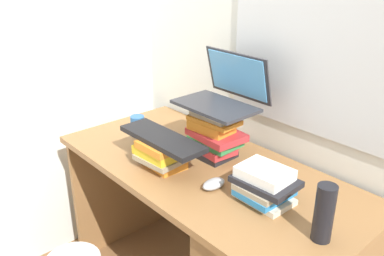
# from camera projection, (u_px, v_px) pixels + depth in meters

# --- Properties ---
(wall_back) EXTENTS (6.00, 0.06, 2.60)m
(wall_back) POSITION_uv_depth(u_px,v_px,m) (272.00, 28.00, 1.78)
(wall_back) COLOR silver
(wall_back) RESTS_ON ground
(wall_left) EXTENTS (0.05, 6.00, 2.60)m
(wall_left) POSITION_uv_depth(u_px,v_px,m) (92.00, 14.00, 2.16)
(wall_left) COLOR silver
(wall_left) RESTS_ON ground
(book_stack_tall) EXTENTS (0.25, 0.19, 0.23)m
(book_stack_tall) POSITION_uv_depth(u_px,v_px,m) (214.00, 132.00, 1.82)
(book_stack_tall) COLOR black
(book_stack_tall) RESTS_ON desk
(book_stack_keyboard_riser) EXTENTS (0.21, 0.21, 0.12)m
(book_stack_keyboard_riser) POSITION_uv_depth(u_px,v_px,m) (162.00, 153.00, 1.75)
(book_stack_keyboard_riser) COLOR orange
(book_stack_keyboard_riser) RESTS_ON desk
(book_stack_side) EXTENTS (0.23, 0.19, 0.13)m
(book_stack_side) POSITION_uv_depth(u_px,v_px,m) (265.00, 185.00, 1.51)
(book_stack_side) COLOR beige
(book_stack_side) RESTS_ON desk
(laptop) EXTENTS (0.35, 0.28, 0.22)m
(laptop) POSITION_uv_depth(u_px,v_px,m) (225.00, 93.00, 1.79)
(laptop) COLOR #2D2D33
(laptop) RESTS_ON book_stack_tall
(keyboard) EXTENTS (0.42, 0.14, 0.02)m
(keyboard) POSITION_uv_depth(u_px,v_px,m) (162.00, 138.00, 1.72)
(keyboard) COLOR black
(keyboard) RESTS_ON book_stack_keyboard_riser
(computer_mouse) EXTENTS (0.06, 0.10, 0.04)m
(computer_mouse) POSITION_uv_depth(u_px,v_px,m) (214.00, 184.00, 1.61)
(computer_mouse) COLOR #A5A8AD
(computer_mouse) RESTS_ON desk
(mug) EXTENTS (0.11, 0.07, 0.10)m
(mug) POSITION_uv_depth(u_px,v_px,m) (138.00, 125.00, 2.07)
(mug) COLOR #265999
(mug) RESTS_ON desk
(water_bottle) EXTENTS (0.06, 0.06, 0.20)m
(water_bottle) POSITION_uv_depth(u_px,v_px,m) (324.00, 213.00, 1.29)
(water_bottle) COLOR black
(water_bottle) RESTS_ON desk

